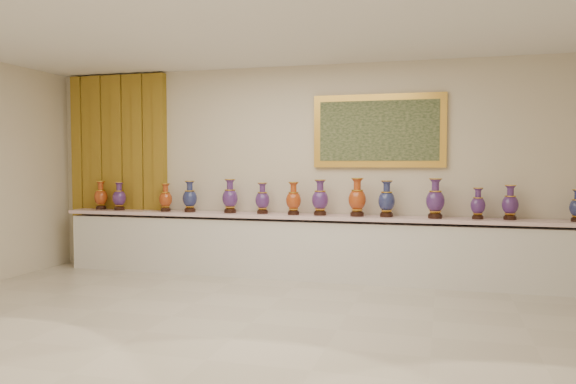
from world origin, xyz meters
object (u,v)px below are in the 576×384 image
(counter, at_px, (304,248))
(vase_2, at_px, (166,199))
(vase_1, at_px, (119,197))
(vase_0, at_px, (101,197))

(counter, xyz_separation_m, vase_2, (-2.11, -0.05, 0.65))
(counter, bearing_deg, vase_1, -179.08)
(vase_0, bearing_deg, counter, -0.07)
(vase_0, relative_size, vase_1, 1.02)
(counter, xyz_separation_m, vase_0, (-3.25, 0.00, 0.66))
(counter, height_order, vase_1, vase_1)
(vase_0, distance_m, vase_2, 1.14)
(counter, bearing_deg, vase_2, -178.70)
(vase_0, height_order, vase_2, vase_0)
(vase_0, height_order, vase_1, vase_0)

